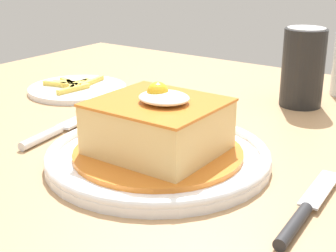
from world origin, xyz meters
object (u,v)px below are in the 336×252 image
main_plate (158,156)px  fork (52,133)px  side_plate_fries (77,89)px  knife (302,214)px  soda_can (303,68)px

main_plate → fork: bearing=-175.3°
fork → side_plate_fries: bearing=126.5°
main_plate → knife: (0.19, -0.03, -0.00)m
side_plate_fries → soda_can: bearing=23.1°
main_plate → soda_can: size_ratio=2.12×
soda_can → side_plate_fries: 0.38m
knife → main_plate: bearing=171.3°
main_plate → soda_can: (0.05, 0.31, 0.05)m
fork → side_plate_fries: 0.22m
fork → side_plate_fries: side_plate_fries is taller
fork → soda_can: bearing=56.5°
main_plate → soda_can: bearing=80.8°
fork → knife: 0.35m
soda_can → main_plate: bearing=-99.2°
side_plate_fries → fork: bearing=-53.5°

